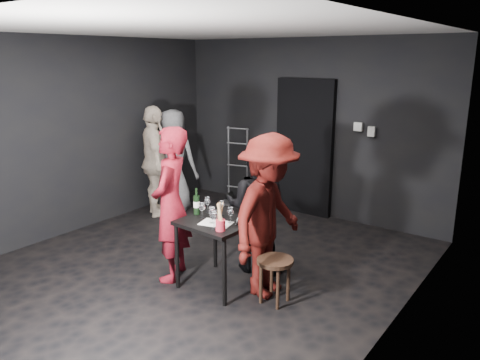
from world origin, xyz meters
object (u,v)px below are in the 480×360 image
Objects in this scene: woman_black at (256,207)px; breadstick_cup at (220,217)px; hand_truck at (236,190)px; tasting_table at (219,228)px; wine_bottle at (197,204)px; man_maroon at (269,206)px; server_red at (170,194)px; bystander_cream at (154,154)px; bystander_grey at (173,156)px; stool at (275,267)px.

breadstick_cup is (0.12, -0.81, 0.13)m from woman_black.
hand_truck is at bearing -68.13° from woman_black.
tasting_table is 0.38m from wine_bottle.
man_maroon reaches higher than breadstick_cup.
tasting_table is 0.65m from server_red.
bystander_cream is 6.35× the size of breadstick_cup.
bystander_cream is at bearing 147.41° from wine_bottle.
tasting_table is 0.39× the size of man_maroon.
woman_black reaches higher than hand_truck.
man_maroon is 0.51m from breadstick_cup.
hand_truck reaches higher than breadstick_cup.
tasting_table is at bearing 79.62° from server_red.
bystander_grey reaches higher than breadstick_cup.
bystander_grey reaches higher than wine_bottle.
stool is at bearing 29.43° from breadstick_cup.
man_maroon is at bearing 135.30° from bystander_grey.
woman_black is 2.55m from bystander_grey.
hand_truck is 3.34m from stool.
bystander_grey is 3.07m from breadstick_cup.
bystander_cream is at bearing -155.81° from server_red.
stool is 0.27× the size of bystander_grey.
server_red is at bearing -171.16° from stool.
bystander_grey is 2.52m from wine_bottle.
server_red is 2.21m from bystander_cream.
bystander_cream is (-2.77, 1.08, 0.01)m from man_maroon.
woman_black is at bearing 55.36° from wine_bottle.
tasting_table is at bearing 127.30° from bystander_grey.
woman_black is at bearing 43.67° from man_maroon.
hand_truck is 0.67× the size of man_maroon.
tasting_table is at bearing -172.87° from bystander_cream.
man_maroon is (2.13, -2.30, 0.73)m from hand_truck.
man_maroon is at bearing 80.13° from server_red.
hand_truck is 0.66× the size of server_red.
bystander_grey is (0.01, 0.38, -0.09)m from bystander_cream.
hand_truck is 1.72× the size of tasting_table.
bystander_cream is at bearing 157.64° from stool.
tasting_table is at bearing -0.10° from wine_bottle.
tasting_table is 2.44× the size of breadstick_cup.
bystander_grey is (-2.76, 1.47, -0.08)m from man_maroon.
woman_black is at bearing -61.59° from hand_truck.
woman_black reaches higher than breadstick_cup.
bystander_grey is (-1.69, 1.78, -0.09)m from server_red.
bystander_cream is 0.40m from bystander_grey.
bystander_grey is at bearing 151.43° from stool.
hand_truck is 3.22m from man_maroon.
woman_black is at bearing 98.65° from breadstick_cup.
server_red reaches higher than stool.
hand_truck is 1.23m from bystander_grey.
tasting_table is 0.38× the size of server_red.
bystander_cream is at bearing 71.08° from bystander_grey.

